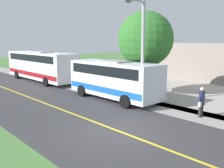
# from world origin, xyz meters

# --- Properties ---
(ground_plane) EXTENTS (120.00, 120.00, 0.00)m
(ground_plane) POSITION_xyz_m (0.00, 0.00, 0.00)
(ground_plane) COLOR #477238
(road_surface) EXTENTS (8.00, 100.00, 0.01)m
(road_surface) POSITION_xyz_m (0.00, 0.00, 0.00)
(road_surface) COLOR #333335
(road_surface) RESTS_ON ground
(sidewalk) EXTENTS (2.40, 100.00, 0.01)m
(sidewalk) POSITION_xyz_m (-5.20, 0.00, 0.00)
(sidewalk) COLOR gray
(sidewalk) RESTS_ON ground
(road_centre_line) EXTENTS (0.16, 100.00, 0.00)m
(road_centre_line) POSITION_xyz_m (0.00, 0.00, 0.01)
(road_centre_line) COLOR gold
(road_centre_line) RESTS_ON ground
(shuttle_bus_front) EXTENTS (2.72, 7.93, 2.95)m
(shuttle_bus_front) POSITION_xyz_m (-4.54, -5.07, 1.62)
(shuttle_bus_front) COLOR silver
(shuttle_bus_front) RESTS_ON ground
(transit_bus_rear) EXTENTS (2.78, 11.44, 3.27)m
(transit_bus_rear) POSITION_xyz_m (-4.57, -16.88, 1.79)
(transit_bus_rear) COLOR white
(transit_bus_rear) RESTS_ON ground
(pedestrian_with_bags) EXTENTS (0.72, 0.34, 1.77)m
(pedestrian_with_bags) POSITION_xyz_m (-5.13, 1.69, 0.96)
(pedestrian_with_bags) COLOR #262628
(pedestrian_with_bags) RESTS_ON ground
(street_light_pole) EXTENTS (1.97, 0.24, 7.09)m
(street_light_pole) POSITION_xyz_m (-4.86, -2.68, 3.95)
(street_light_pole) COLOR #9E9EA3
(street_light_pole) RESTS_ON ground
(tree_curbside) EXTENTS (4.42, 4.42, 6.73)m
(tree_curbside) POSITION_xyz_m (-7.40, -4.43, 4.51)
(tree_curbside) COLOR brown
(tree_curbside) RESTS_ON ground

